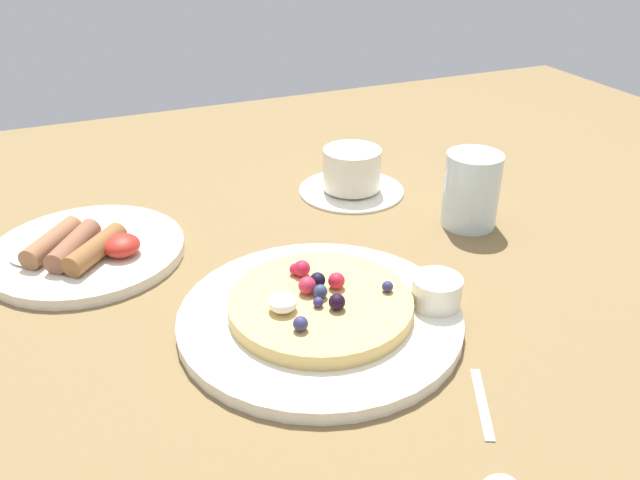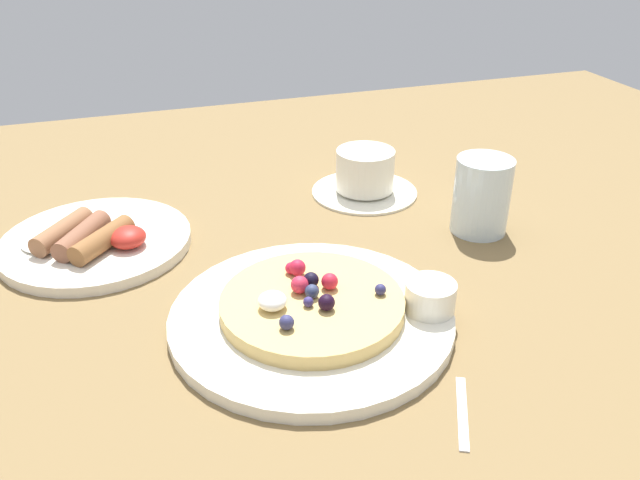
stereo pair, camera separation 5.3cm
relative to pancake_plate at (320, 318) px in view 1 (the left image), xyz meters
The scene contains 10 objects.
ground_plane 4.81cm from the pancake_plate, 69.61° to the left, with size 176.70×139.96×3.00cm, color brown.
pancake_plate is the anchor object (origin of this frame).
pancake_with_berries 1.58cm from the pancake_plate, 77.20° to the left, with size 18.00×18.00×3.29cm.
syrup_ramekin 11.77cm from the pancake_plate, 15.78° to the right, with size 4.98×4.98×2.97cm.
breakfast_plate 29.97cm from the pancake_plate, 130.84° to the left, with size 22.18×22.18×1.28cm, color silver.
fried_breakfast 29.49cm from the pancake_plate, 134.25° to the left, with size 13.91×11.82×2.66cm.
coffee_saucer 31.53cm from the pancake_plate, 58.82° to the left, with size 14.62×14.62×0.70cm, color white.
coffee_cup 31.80cm from the pancake_plate, 58.98° to the left, with size 8.00×10.98×5.58cm.
teaspoon 21.34cm from the pancake_plate, 75.18° to the right, with size 7.57×12.66×0.60cm.
water_glass 28.72cm from the pancake_plate, 25.60° to the left, with size 6.89×6.89×9.41cm, color silver.
Camera 1 is at (-22.13, -52.23, 38.14)cm, focal length 36.72 mm.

